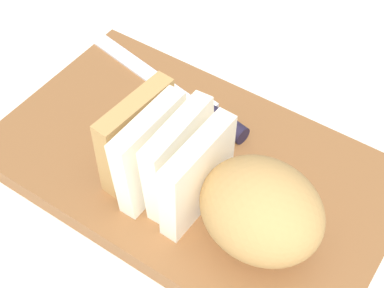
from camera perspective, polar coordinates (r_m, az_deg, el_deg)
name	(u,v)px	position (r m, az deg, el deg)	size (l,w,h in m)	color
ground_plane	(192,174)	(0.67, 0.00, -3.06)	(3.00, 3.00, 0.00)	silver
cutting_board	(192,168)	(0.66, 0.00, -2.40)	(0.46, 0.27, 0.03)	brown
bread_loaf	(222,188)	(0.57, 2.98, -4.40)	(0.24, 0.11, 0.10)	tan
bread_knife	(201,108)	(0.70, 0.95, 3.63)	(0.28, 0.06, 0.02)	silver
crumb_near_knife	(196,117)	(0.70, 0.39, 2.76)	(0.00, 0.00, 0.00)	tan
crumb_near_loaf	(245,159)	(0.65, 5.36, -1.52)	(0.00, 0.00, 0.00)	tan
crumb_stray_left	(157,161)	(0.65, -3.56, -1.72)	(0.01, 0.01, 0.01)	tan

